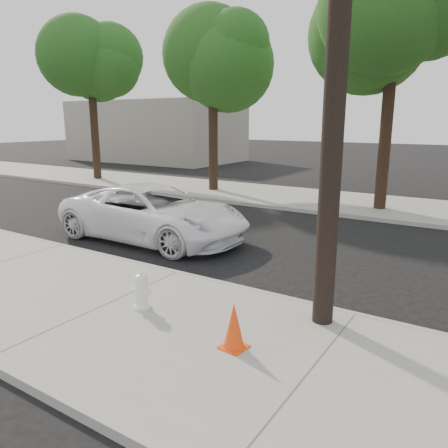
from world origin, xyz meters
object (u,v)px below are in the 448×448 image
at_px(fire_hydrant, 142,292).
at_px(traffic_cone, 234,326).
at_px(police_cruiser, 154,213).
at_px(utility_pole, 338,32).

height_order(fire_hydrant, traffic_cone, traffic_cone).
distance_m(police_cruiser, traffic_cone, 6.95).
bearing_deg(utility_pole, police_cruiser, 155.94).
bearing_deg(utility_pole, fire_hydrant, -156.67).
height_order(police_cruiser, traffic_cone, police_cruiser).
distance_m(fire_hydrant, traffic_cone, 2.16).
bearing_deg(fire_hydrant, utility_pole, 1.33).
relative_size(utility_pole, fire_hydrant, 13.99).
relative_size(fire_hydrant, traffic_cone, 0.90).
distance_m(utility_pole, traffic_cone, 4.56).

